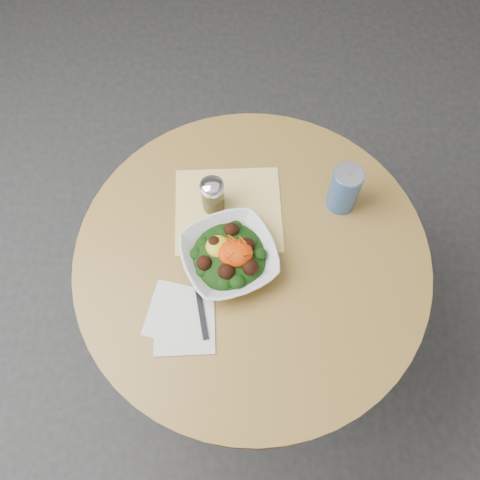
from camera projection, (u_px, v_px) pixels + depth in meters
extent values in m
plane|color=#2A2A2D|center=(248.00, 336.00, 2.02)|extent=(6.00, 6.00, 0.00)
cylinder|color=black|center=(248.00, 335.00, 2.01)|extent=(0.52, 0.52, 0.03)
cylinder|color=black|center=(250.00, 306.00, 1.70)|extent=(0.10, 0.10, 0.71)
cylinder|color=#A57F3B|center=(252.00, 260.00, 1.36)|extent=(0.90, 0.90, 0.04)
cube|color=#E3A60B|center=(228.00, 210.00, 1.40)|extent=(0.28, 0.26, 0.00)
cube|color=silver|center=(178.00, 313.00, 1.28)|extent=(0.17, 0.17, 0.00)
cube|color=silver|center=(184.00, 325.00, 1.26)|extent=(0.15, 0.15, 0.00)
imported|color=silver|center=(229.00, 257.00, 1.31)|extent=(0.29, 0.29, 0.06)
ellipsoid|color=black|center=(229.00, 257.00, 1.31)|extent=(0.19, 0.19, 0.07)
ellipsoid|color=gold|center=(218.00, 246.00, 1.29)|extent=(0.06, 0.06, 0.02)
ellipsoid|color=#D84B04|center=(235.00, 253.00, 1.28)|extent=(0.08, 0.07, 0.04)
cube|color=black|center=(202.00, 314.00, 1.27)|extent=(0.03, 0.13, 0.00)
cube|color=black|center=(196.00, 274.00, 1.31)|extent=(0.04, 0.07, 0.00)
cylinder|color=silver|center=(213.00, 197.00, 1.36)|extent=(0.06, 0.06, 0.09)
cylinder|color=olive|center=(213.00, 200.00, 1.38)|extent=(0.05, 0.05, 0.05)
cylinder|color=silver|center=(212.00, 187.00, 1.32)|extent=(0.06, 0.06, 0.01)
ellipsoid|color=silver|center=(212.00, 185.00, 1.31)|extent=(0.06, 0.06, 0.03)
cylinder|color=navy|center=(344.00, 189.00, 1.34)|extent=(0.08, 0.08, 0.14)
cylinder|color=#B8B9C0|center=(350.00, 174.00, 1.28)|extent=(0.07, 0.07, 0.00)
cube|color=#B8B9C0|center=(350.00, 170.00, 1.28)|extent=(0.02, 0.03, 0.00)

